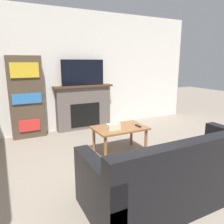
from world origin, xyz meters
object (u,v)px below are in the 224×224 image
object	(u,v)px
couch	(180,174)
fireplace	(84,107)
coffee_table	(120,131)
bookshelf	(26,97)
tv	(83,73)

from	to	relation	value
couch	fireplace	bearing A→B (deg)	91.28
coffee_table	couch	bearing A→B (deg)	-89.31
fireplace	couch	distance (m)	3.09
bookshelf	fireplace	bearing A→B (deg)	1.03
couch	coffee_table	distance (m)	1.43
tv	bookshelf	distance (m)	1.34
tv	couch	world-z (taller)	tv
couch	coffee_table	size ratio (longest dim) A/B	2.52
fireplace	coffee_table	size ratio (longest dim) A/B	1.55
coffee_table	bookshelf	world-z (taller)	bookshelf
couch	tv	bearing A→B (deg)	91.29
fireplace	tv	xyz separation A→B (m)	(0.00, -0.02, 0.80)
fireplace	couch	xyz separation A→B (m)	(0.07, -3.08, -0.24)
couch	coffee_table	bearing A→B (deg)	90.69
couch	bookshelf	distance (m)	3.38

